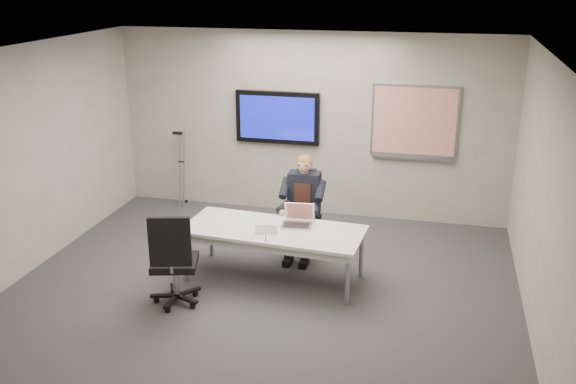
% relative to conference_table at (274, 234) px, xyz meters
% --- Properties ---
extents(floor, '(6.00, 6.00, 0.02)m').
position_rel_conference_table_xyz_m(floor, '(-0.06, -0.61, -0.59)').
color(floor, '#363638').
rests_on(floor, ground).
extents(ceiling, '(6.00, 6.00, 0.02)m').
position_rel_conference_table_xyz_m(ceiling, '(-0.06, -0.61, 2.21)').
color(ceiling, white).
rests_on(ceiling, wall_back).
extents(wall_back, '(6.00, 0.02, 2.80)m').
position_rel_conference_table_xyz_m(wall_back, '(-0.06, 2.39, 0.81)').
color(wall_back, gray).
rests_on(wall_back, ground).
extents(wall_front, '(6.00, 0.02, 2.80)m').
position_rel_conference_table_xyz_m(wall_front, '(-0.06, -3.61, 0.81)').
color(wall_front, gray).
rests_on(wall_front, ground).
extents(wall_left, '(0.02, 6.00, 2.80)m').
position_rel_conference_table_xyz_m(wall_left, '(-3.06, -0.61, 0.81)').
color(wall_left, gray).
rests_on(wall_left, ground).
extents(wall_right, '(0.02, 6.00, 2.80)m').
position_rel_conference_table_xyz_m(wall_right, '(2.94, -0.61, 0.81)').
color(wall_right, gray).
rests_on(wall_right, ground).
extents(conference_table, '(2.23, 1.06, 0.67)m').
position_rel_conference_table_xyz_m(conference_table, '(0.00, 0.00, 0.00)').
color(conference_table, white).
rests_on(conference_table, ground).
extents(tv_display, '(1.30, 0.09, 0.80)m').
position_rel_conference_table_xyz_m(tv_display, '(-0.56, 2.34, 0.91)').
color(tv_display, black).
rests_on(tv_display, wall_back).
extents(whiteboard, '(1.25, 0.08, 1.10)m').
position_rel_conference_table_xyz_m(whiteboard, '(1.49, 2.36, 0.94)').
color(whiteboard, '#999BA1').
rests_on(whiteboard, wall_back).
extents(office_chair_far, '(0.49, 0.49, 0.97)m').
position_rel_conference_table_xyz_m(office_chair_far, '(0.18, 0.99, -0.29)').
color(office_chair_far, black).
rests_on(office_chair_far, ground).
extents(office_chair_near, '(0.67, 0.67, 1.14)m').
position_rel_conference_table_xyz_m(office_chair_near, '(-0.92, -0.89, -0.24)').
color(office_chair_near, black).
rests_on(office_chair_near, ground).
extents(seated_person, '(0.42, 0.72, 1.35)m').
position_rel_conference_table_xyz_m(seated_person, '(0.18, 0.75, -0.05)').
color(seated_person, '#1D2030').
rests_on(seated_person, office_chair_far).
extents(crutch, '(0.35, 0.51, 1.30)m').
position_rel_conference_table_xyz_m(crutch, '(-2.11, 2.21, 0.04)').
color(crutch, '#97999E').
rests_on(crutch, ground).
extents(laptop, '(0.39, 0.38, 0.26)m').
position_rel_conference_table_xyz_m(laptop, '(0.26, 0.19, 0.14)').
color(laptop, silver).
rests_on(laptop, conference_table).
extents(name_tent, '(0.26, 0.10, 0.10)m').
position_rel_conference_table_xyz_m(name_tent, '(-0.04, -0.17, 0.13)').
color(name_tent, white).
rests_on(name_tent, conference_table).
extents(pen, '(0.05, 0.15, 0.01)m').
position_rel_conference_table_xyz_m(pen, '(-0.00, -0.33, 0.08)').
color(pen, black).
rests_on(pen, conference_table).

